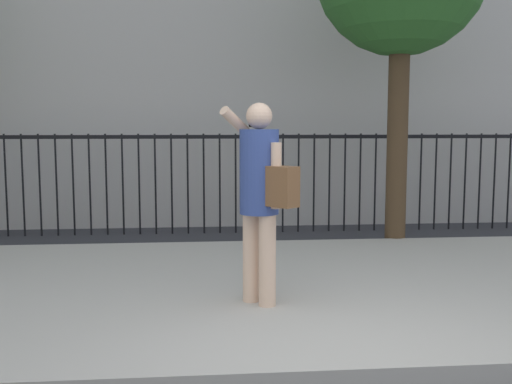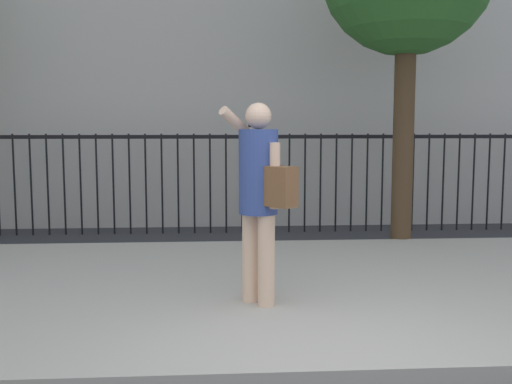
{
  "view_description": "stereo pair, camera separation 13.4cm",
  "coord_description": "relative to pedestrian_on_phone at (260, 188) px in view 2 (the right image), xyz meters",
  "views": [
    {
      "loc": [
        -0.94,
        -3.6,
        1.7
      ],
      "look_at": [
        -0.43,
        1.8,
        1.11
      ],
      "focal_mm": 41.74,
      "sensor_mm": 36.0,
      "label": 1
    },
    {
      "loc": [
        -0.8,
        -3.61,
        1.7
      ],
      "look_at": [
        -0.43,
        1.8,
        1.11
      ],
      "focal_mm": 41.74,
      "sensor_mm": 36.0,
      "label": 2
    }
  ],
  "objects": [
    {
      "name": "iron_fence",
      "position": [
        0.42,
        4.42,
        -0.16
      ],
      "size": [
        12.03,
        0.04,
        1.6
      ],
      "color": "black",
      "rests_on": "ground"
    },
    {
      "name": "pedestrian_on_phone",
      "position": [
        0.0,
        0.0,
        0.0
      ],
      "size": [
        0.67,
        0.71,
        1.76
      ],
      "color": "beige",
      "rests_on": "sidewalk"
    },
    {
      "name": "sidewalk",
      "position": [
        0.42,
        0.72,
        -1.1
      ],
      "size": [
        28.0,
        4.4,
        0.15
      ],
      "primitive_type": "cube",
      "color": "#B2ADA3",
      "rests_on": "ground"
    }
  ]
}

